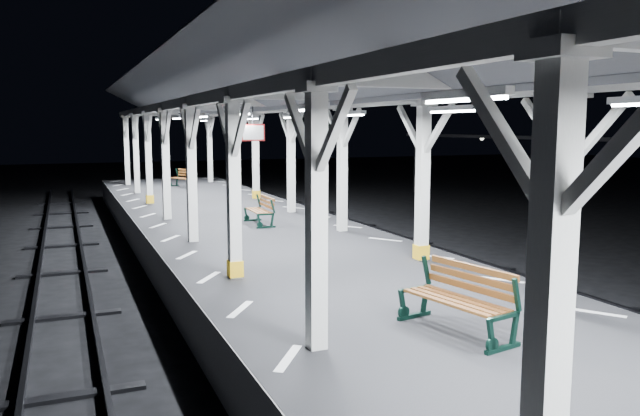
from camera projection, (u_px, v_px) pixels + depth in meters
ground at (381, 350)px, 10.62m from camera, size 120.00×120.00×0.00m
platform at (381, 322)px, 10.56m from camera, size 6.00×50.00×1.00m
hazard_stripes_left at (240, 309)px, 9.56m from camera, size 1.00×48.00×0.01m
hazard_stripes_right at (500, 280)px, 11.42m from camera, size 1.00×48.00×0.01m
track_left at (64, 394)px, 8.72m from camera, size 2.20×60.00×0.16m
track_right at (601, 313)px, 12.51m from camera, size 2.20×60.00×0.16m
canopy at (385, 78)px, 10.01m from camera, size 5.40×49.00×4.65m
bench_mid at (461, 297)px, 8.47m from camera, size 0.94×1.78×0.92m
bench_far at (262, 209)px, 17.84m from camera, size 0.59×1.49×0.80m
bench_extra at (184, 178)px, 28.75m from camera, size 1.10×1.62×0.83m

